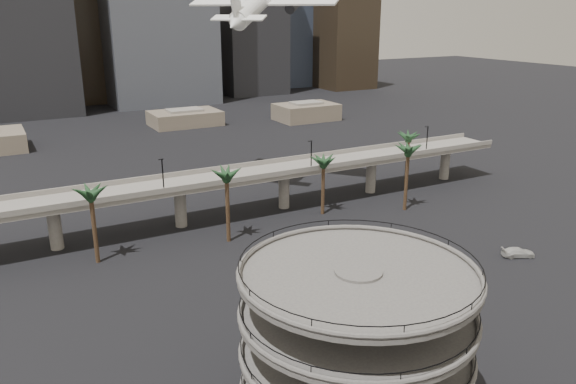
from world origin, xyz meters
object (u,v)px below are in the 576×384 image
car_c (518,252)px  car_a (358,274)px  overpass (234,181)px  parking_ramp (356,332)px  car_b (432,253)px

car_c → car_a: bearing=101.9°
car_c → overpass: bearing=64.5°
overpass → parking_ramp: bearing=-102.4°
overpass → car_b: bearing=-58.7°
parking_ramp → car_b: 42.93m
parking_ramp → car_c: parking_ramp is taller
car_b → car_c: bearing=-116.9°
car_b → car_c: (12.88, -6.41, -0.06)m
car_b → car_a: bearing=89.9°
overpass → car_b: size_ratio=25.85×
parking_ramp → car_a: (18.59, 25.26, -9.16)m
car_a → car_c: 28.46m
car_b → car_c: 14.39m
parking_ramp → car_c: bearing=22.2°
overpass → car_c: size_ratio=24.39×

